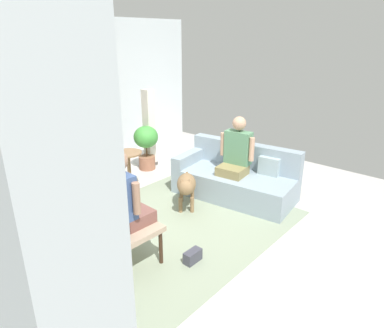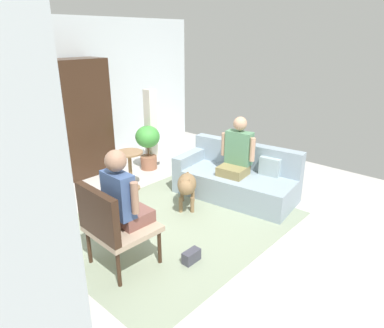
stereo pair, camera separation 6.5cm
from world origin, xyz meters
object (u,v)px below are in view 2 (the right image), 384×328
(person_on_couch, at_px, (237,152))
(round_end_table, at_px, (130,166))
(person_on_armchair, at_px, (122,195))
(potted_plant, at_px, (148,142))
(dog, at_px, (187,185))
(column_lamp, at_px, (151,129))
(handbag, at_px, (191,256))
(couch, at_px, (236,179))
(armoire_cabinet, at_px, (82,118))
(armchair, at_px, (111,223))

(person_on_couch, height_order, round_end_table, person_on_couch)
(person_on_armchair, bearing_deg, round_end_table, 50.12)
(potted_plant, bearing_deg, person_on_couch, -86.71)
(person_on_couch, distance_m, dog, 0.95)
(person_on_armchair, bearing_deg, column_lamp, 43.03)
(round_end_table, distance_m, handbag, 2.25)
(potted_plant, bearing_deg, couch, -85.62)
(couch, height_order, armoire_cabinet, armoire_cabinet)
(dog, xyz_separation_m, potted_plant, (0.71, 1.66, 0.15))
(armchair, bearing_deg, round_end_table, 46.59)
(dog, relative_size, column_lamp, 0.46)
(round_end_table, xyz_separation_m, handbag, (-0.79, -2.07, -0.33))
(person_on_couch, distance_m, round_end_table, 1.76)
(couch, distance_m, column_lamp, 2.08)
(armoire_cabinet, relative_size, handbag, 9.29)
(armchair, xyz_separation_m, handbag, (0.65, -0.55, -0.50))
(potted_plant, relative_size, column_lamp, 0.57)
(round_end_table, bearing_deg, dog, -84.42)
(round_end_table, xyz_separation_m, armoire_cabinet, (-0.07, 1.22, 0.62))
(round_end_table, height_order, potted_plant, potted_plant)
(handbag, bearing_deg, armchair, 139.53)
(dog, bearing_deg, potted_plant, 66.84)
(couch, distance_m, armchair, 2.43)
(column_lamp, distance_m, armoire_cabinet, 1.27)
(couch, bearing_deg, person_on_couch, -140.25)
(handbag, bearing_deg, couch, 20.33)
(handbag, bearing_deg, column_lamp, 56.08)
(dog, distance_m, potted_plant, 1.81)
(dog, xyz_separation_m, armoire_cabinet, (-0.18, 2.38, 0.65))
(couch, relative_size, person_on_couch, 2.22)
(round_end_table, bearing_deg, person_on_armchair, -129.88)
(person_on_armchair, distance_m, column_lamp, 3.13)
(potted_plant, relative_size, armoire_cabinet, 0.41)
(potted_plant, xyz_separation_m, column_lamp, (0.19, 0.11, 0.21))
(armchair, relative_size, potted_plant, 1.18)
(couch, xyz_separation_m, column_lamp, (0.04, 2.03, 0.45))
(armchair, xyz_separation_m, dog, (1.55, 0.36, -0.20))
(round_end_table, relative_size, dog, 0.96)
(couch, xyz_separation_m, armoire_cabinet, (-1.04, 2.64, 0.74))
(couch, relative_size, potted_plant, 2.32)
(dog, xyz_separation_m, column_lamp, (0.90, 1.77, 0.36))
(person_on_couch, distance_m, handbag, 1.96)
(person_on_armchair, relative_size, armoire_cabinet, 0.43)
(person_on_armchair, distance_m, round_end_table, 2.04)
(person_on_couch, xyz_separation_m, armoire_cabinet, (-1.00, 2.67, 0.27))
(dog, bearing_deg, person_on_couch, -19.47)
(person_on_couch, relative_size, dog, 1.30)
(armchair, relative_size, round_end_table, 1.52)
(armchair, distance_m, round_end_table, 2.10)
(person_on_couch, relative_size, potted_plant, 1.05)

